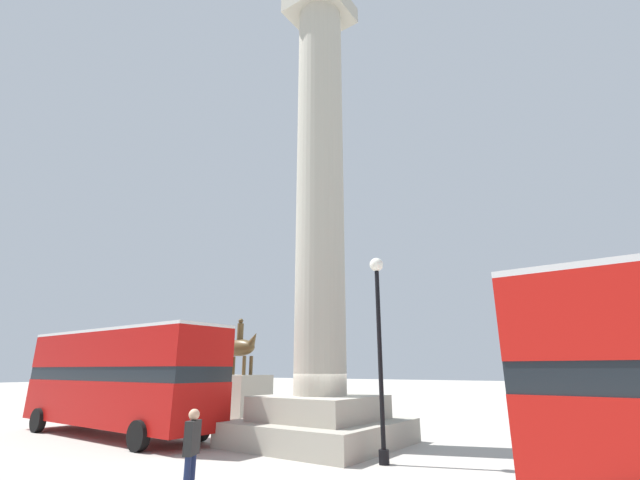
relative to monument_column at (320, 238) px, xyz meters
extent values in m
plane|color=#ADA89E|center=(0.00, 0.00, -7.95)|extent=(200.00, 200.00, 0.00)
cube|color=#A39E8E|center=(0.00, 0.00, -7.52)|extent=(5.55, 5.55, 0.85)
cube|color=#A39E8E|center=(0.00, 0.00, -6.67)|extent=(4.00, 4.00, 0.85)
cylinder|color=#A39E8E|center=(0.00, 0.00, 2.64)|extent=(2.05, 2.05, 17.76)
cube|color=#A39E8E|center=(0.00, 0.00, 11.97)|extent=(2.77, 2.77, 0.90)
cube|color=#A80F0C|center=(-8.19, -3.29, -6.60)|extent=(11.30, 2.79, 1.71)
cube|color=black|center=(-8.19, -3.29, -5.47)|extent=(11.30, 2.74, 0.55)
cube|color=#A80F0C|center=(-8.19, -3.29, -4.49)|extent=(11.30, 2.79, 1.41)
cube|color=silver|center=(-8.19, -3.29, -3.72)|extent=(11.30, 2.79, 0.12)
cylinder|color=black|center=(-4.22, -2.09, -7.45)|extent=(1.01, 0.32, 1.00)
cylinder|color=black|center=(-4.28, -4.65, -7.45)|extent=(1.01, 0.32, 1.00)
cylinder|color=black|center=(-12.10, -1.93, -7.45)|extent=(1.01, 0.32, 1.00)
cylinder|color=black|center=(-12.15, -4.49, -7.45)|extent=(1.01, 0.32, 1.00)
cube|color=#A39E8E|center=(-8.27, 3.81, -6.77)|extent=(3.40, 2.53, 2.37)
ellipsoid|color=brown|center=(-8.27, 3.81, -4.11)|extent=(2.37, 1.07, 0.93)
cone|color=brown|center=(-7.16, 3.74, -3.69)|extent=(0.93, 0.57, 0.98)
cylinder|color=brown|center=(-8.27, 3.81, -3.20)|extent=(0.36, 0.36, 0.90)
sphere|color=brown|center=(-8.27, 3.81, -2.61)|extent=(0.28, 0.28, 0.28)
cylinder|color=brown|center=(-7.52, 4.02, -5.08)|extent=(0.20, 0.20, 1.01)
cylinder|color=brown|center=(-7.55, 3.51, -5.08)|extent=(0.20, 0.20, 1.01)
cylinder|color=brown|center=(-9.00, 4.11, -5.08)|extent=(0.20, 0.20, 1.01)
cylinder|color=brown|center=(-9.03, 3.60, -5.08)|extent=(0.20, 0.20, 1.01)
cylinder|color=black|center=(3.47, -1.69, -7.75)|extent=(0.31, 0.31, 0.40)
cylinder|color=black|center=(3.47, -1.69, -5.07)|extent=(0.14, 0.14, 5.76)
sphere|color=white|center=(3.47, -1.69, -1.97)|extent=(0.45, 0.45, 0.45)
cylinder|color=#192347|center=(1.79, -7.43, -7.51)|extent=(0.14, 0.14, 0.88)
cylinder|color=#192347|center=(1.67, -7.21, -7.51)|extent=(0.14, 0.14, 0.88)
cube|color=black|center=(1.73, -7.32, -6.72)|extent=(0.39, 0.51, 0.70)
sphere|color=tan|center=(1.73, -7.32, -6.25)|extent=(0.24, 0.24, 0.24)
camera|label=1|loc=(9.86, -14.05, -5.30)|focal=24.00mm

